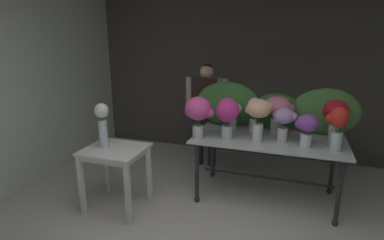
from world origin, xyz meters
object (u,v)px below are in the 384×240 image
Objects in this scene: vase_peach_roses at (259,113)px; side_table_white at (115,157)px; vase_lilac_anemones at (284,120)px; vase_white_roses_tall at (103,123)px; vase_magenta_freesia at (228,113)px; vase_rosy_hydrangea at (278,109)px; vase_violet_lilies at (307,127)px; vase_fuchsia_dahlias at (198,112)px; vase_ivory_stock at (254,111)px; florist at (206,104)px; vase_scarlet_carnations at (338,125)px; display_table_glass at (268,147)px; vase_blush_ranunculus at (233,112)px; vase_crimson_tulips at (335,113)px.

side_table_white is at bearing -157.78° from vase_peach_roses.
vase_white_roses_tall is at bearing -160.07° from vase_lilac_anemones.
vase_magenta_freesia reaches higher than vase_rosy_hydrangea.
vase_magenta_freesia is 1.31× the size of vase_violet_lilies.
vase_fuchsia_dahlias is at bearing 27.96° from vase_white_roses_tall.
side_table_white is 1.77m from vase_ivory_stock.
vase_ivory_stock is at bearing 33.92° from side_table_white.
vase_ivory_stock is (0.26, 0.34, -0.03)m from vase_magenta_freesia.
vase_peach_roses is at bearing -45.93° from florist.
vase_magenta_freesia reaches higher than vase_white_roses_tall.
display_table_glass is at bearing 163.72° from vase_scarlet_carnations.
vase_fuchsia_dahlias is at bearing -128.02° from vase_blush_ranunculus.
vase_fuchsia_dahlias reaches higher than vase_crimson_tulips.
florist reaches higher than vase_blush_ranunculus.
side_table_white is 0.41m from vase_white_roses_tall.
side_table_white is 2.05× the size of vase_blush_ranunculus.
vase_scarlet_carnations is 1.01× the size of vase_rosy_hydrangea.
vase_peach_roses is 0.99× the size of vase_fuchsia_dahlias.
vase_rosy_hydrangea reaches higher than vase_blush_ranunculus.
vase_fuchsia_dahlias is at bearing -160.52° from display_table_glass.
florist is 1.69m from vase_violet_lilies.
display_table_glass is at bearing 24.25° from vase_white_roses_tall.
florist is 1.96m from vase_scarlet_carnations.
vase_white_roses_tall is at bearing -152.04° from vase_fuchsia_dahlias.
vase_peach_roses is 0.69m from vase_fuchsia_dahlias.
vase_rosy_hydrangea is at bearing 2.10° from vase_ivory_stock.
display_table_glass is 0.57m from vase_violet_lilies.
vase_magenta_freesia is at bearing -60.18° from florist.
vase_rosy_hydrangea is 1.18× the size of vase_lilac_anemones.
vase_magenta_freesia is at bearing -178.98° from vase_peach_roses.
florist is at bearing 161.55° from vase_crimson_tulips.
vase_blush_ranunculus is at bearing 159.27° from vase_lilac_anemones.
side_table_white is at bearing -150.42° from vase_rosy_hydrangea.
vase_peach_roses is at bearing -164.14° from vase_lilac_anemones.
vase_crimson_tulips reaches higher than vase_lilac_anemones.
vase_scarlet_carnations is at bearing -16.28° from display_table_glass.
vase_blush_ranunculus is at bearing 159.32° from vase_violet_lilies.
vase_blush_ranunculus is at bearing -178.69° from vase_crimson_tulips.
side_table_white is at bearing -148.37° from vase_fuchsia_dahlias.
side_table_white is 2.58m from vase_crimson_tulips.
vase_rosy_hydrangea is at bearing 179.61° from vase_crimson_tulips.
vase_lilac_anemones is 0.98m from vase_fuchsia_dahlias.
vase_magenta_freesia is 1.10× the size of vase_ivory_stock.
vase_fuchsia_dahlias is (-1.52, -0.45, 0.00)m from vase_crimson_tulips.
vase_scarlet_carnations is (1.18, -0.35, 0.04)m from vase_blush_ranunculus.
vase_ivory_stock is at bearing 105.74° from vase_peach_roses.
vase_ivory_stock is (-0.28, -0.01, -0.04)m from vase_rosy_hydrangea.
vase_crimson_tulips reaches higher than side_table_white.
vase_magenta_freesia is at bearing -146.98° from vase_rosy_hydrangea.
vase_lilac_anemones is 0.80× the size of vase_fuchsia_dahlias.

